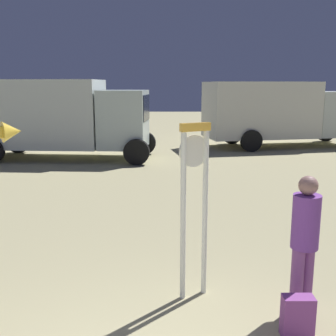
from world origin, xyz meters
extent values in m
cylinder|color=white|center=(0.42, 2.16, 1.08)|extent=(0.07, 0.07, 2.16)
cylinder|color=white|center=(0.71, 2.31, 1.08)|extent=(0.07, 0.07, 2.16)
cube|color=yellow|center=(0.56, 2.23, 2.21)|extent=(0.39, 0.25, 0.10)
cylinder|color=white|center=(0.55, 2.26, 1.92)|extent=(0.37, 0.21, 0.40)
cube|color=black|center=(0.54, 2.28, 1.92)|extent=(0.03, 0.02, 0.09)
cube|color=black|center=(0.54, 2.28, 1.92)|extent=(0.06, 0.04, 0.15)
cone|color=yellow|center=(-1.64, 2.16, 2.17)|extent=(0.32, 0.33, 0.25)
cylinder|color=#84498C|center=(1.78, 1.81, 0.41)|extent=(0.15, 0.15, 0.82)
cylinder|color=#84498C|center=(1.92, 1.89, 0.41)|extent=(0.15, 0.15, 0.82)
cylinder|color=#743B98|center=(1.85, 1.85, 1.14)|extent=(0.32, 0.32, 0.65)
sphere|color=#946B64|center=(1.85, 1.85, 1.58)|extent=(0.23, 0.23, 0.23)
cube|color=#863F8B|center=(1.64, 1.32, 0.24)|extent=(0.34, 0.18, 0.48)
cube|color=#843D8A|center=(1.64, 1.43, 0.17)|extent=(0.24, 0.04, 0.21)
cube|color=silver|center=(4.29, 15.42, 1.65)|extent=(5.06, 3.17, 2.40)
cube|color=#BAC5BD|center=(7.54, 16.05, 1.44)|extent=(2.20, 2.50, 1.97)
cylinder|color=black|center=(7.97, 17.34, 0.45)|extent=(0.93, 0.42, 0.90)
cylinder|color=black|center=(3.68, 14.10, 0.45)|extent=(0.93, 0.42, 0.90)
cylinder|color=black|center=(3.23, 16.41, 0.45)|extent=(0.93, 0.42, 0.90)
cube|color=silver|center=(-4.79, 12.58, 1.68)|extent=(5.22, 2.55, 2.45)
cube|color=#B5C6C1|center=(-1.38, 12.36, 1.49)|extent=(1.77, 2.22, 2.08)
cube|color=black|center=(-0.55, 12.31, 1.91)|extent=(0.14, 1.79, 0.92)
cylinder|color=black|center=(-0.85, 11.19, 0.45)|extent=(0.91, 0.31, 0.90)
cylinder|color=black|center=(-0.71, 13.46, 0.45)|extent=(0.91, 0.31, 0.90)
cylinder|color=black|center=(-5.84, 13.78, 0.45)|extent=(0.91, 0.31, 0.90)
camera|label=1|loc=(0.23, -2.73, 2.71)|focal=43.89mm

